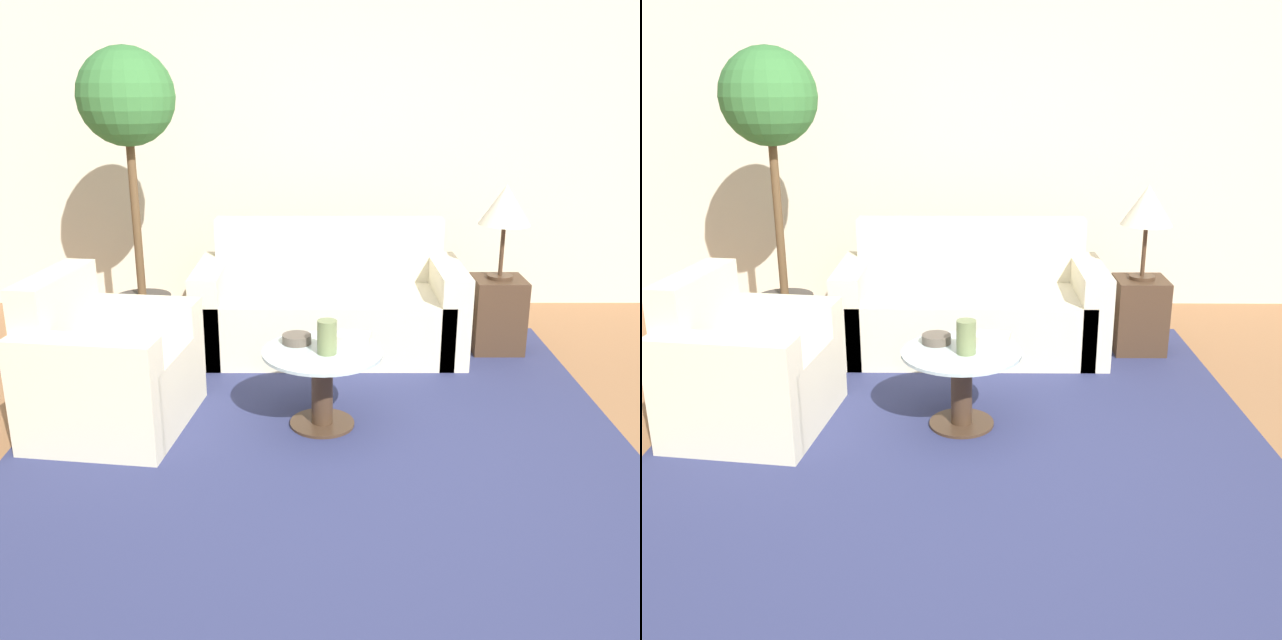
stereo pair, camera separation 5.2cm
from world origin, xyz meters
TOP-DOWN VIEW (x-y plane):
  - ground_plane at (0.00, 0.00)m, footprint 14.00×14.00m
  - wall_back at (0.00, 3.07)m, footprint 10.00×0.06m
  - rug at (-0.11, 0.66)m, footprint 3.34×3.36m
  - sofa_main at (-0.06, 1.92)m, footprint 1.87×0.85m
  - armchair at (-1.34, 0.67)m, footprint 0.89×0.99m
  - coffee_table at (-0.11, 0.66)m, footprint 0.67×0.67m
  - side_table at (1.15, 1.88)m, footprint 0.36×0.36m
  - table_lamp at (1.15, 1.88)m, footprint 0.36×0.36m
  - potted_plant at (-1.44, 2.03)m, footprint 0.67×0.67m
  - vase at (-0.09, 0.62)m, footprint 0.11×0.11m
  - bowl at (-0.26, 0.78)m, footprint 0.17×0.17m
  - book_stack at (0.07, 0.74)m, footprint 0.21×0.18m

SIDE VIEW (x-z plane):
  - ground_plane at x=0.00m, z-range 0.00..0.00m
  - rug at x=-0.11m, z-range 0.00..0.01m
  - side_table at x=1.15m, z-range 0.00..0.54m
  - coffee_table at x=-0.11m, z-range 0.07..0.52m
  - sofa_main at x=-0.06m, z-range -0.16..0.76m
  - armchair at x=-1.34m, z-range -0.14..0.74m
  - bowl at x=-0.26m, z-range 0.45..0.50m
  - book_stack at x=0.07m, z-range 0.45..0.52m
  - vase at x=-0.09m, z-range 0.45..0.64m
  - table_lamp at x=1.15m, z-range 0.72..1.38m
  - wall_back at x=0.00m, z-range 0.00..2.60m
  - potted_plant at x=-1.44m, z-range 0.43..2.54m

